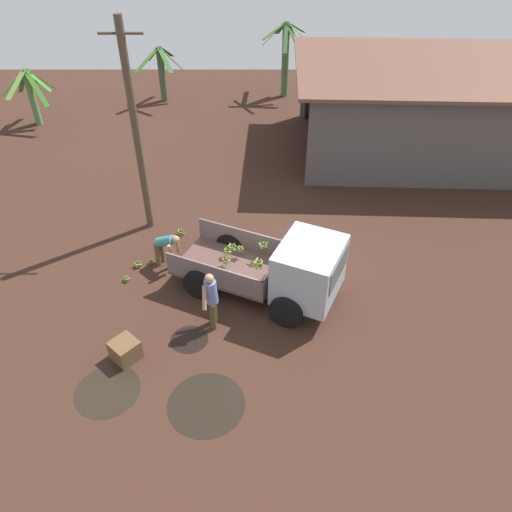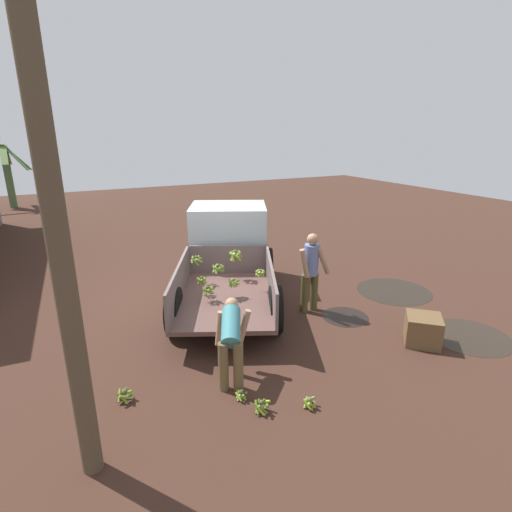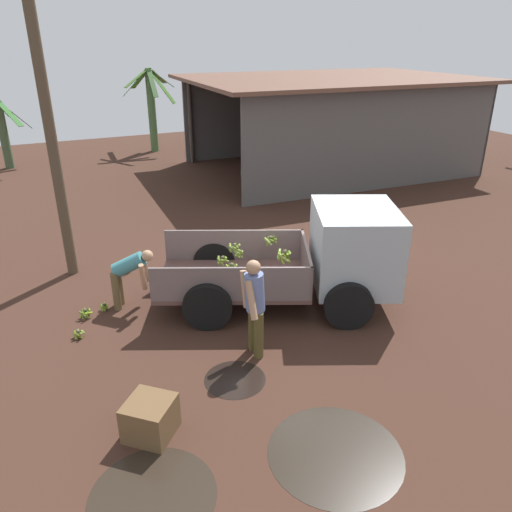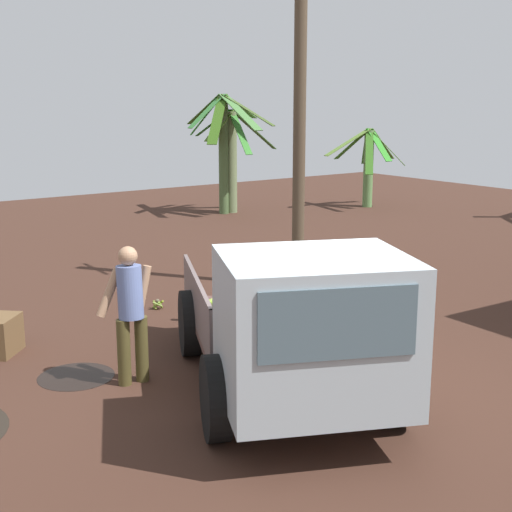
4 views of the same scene
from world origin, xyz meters
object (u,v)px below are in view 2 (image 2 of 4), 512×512
Objects in this scene: person_worker_loading at (231,337)px; banana_bunch_on_ground_0 at (262,406)px; cargo_truck at (228,247)px; banana_bunch_on_ground_3 at (125,395)px; banana_bunch_on_ground_2 at (309,402)px; wooden_crate_0 at (423,330)px; banana_bunch_on_ground_1 at (241,395)px; utility_pole at (48,179)px; person_foreground_visitor at (311,269)px.

person_worker_loading reaches higher than banana_bunch_on_ground_0.
banana_bunch_on_ground_3 is at bearing 162.63° from cargo_truck.
person_worker_loading is 5.55× the size of banana_bunch_on_ground_2.
person_worker_loading is 1.04m from banana_bunch_on_ground_0.
person_worker_loading is at bearing 81.74° from wooden_crate_0.
person_worker_loading is at bearing 4.24° from banana_bunch_on_ground_0.
wooden_crate_0 is at bearing -83.86° from banana_bunch_on_ground_0.
banana_bunch_on_ground_0 is at bearing -172.70° from cargo_truck.
banana_bunch_on_ground_0 is 0.37m from banana_bunch_on_ground_1.
banana_bunch_on_ground_3 is (0.19, 1.50, -0.60)m from person_worker_loading.
utility_pole reaches higher than banana_bunch_on_ground_2.
banana_bunch_on_ground_1 is 3.44m from wooden_crate_0.
banana_bunch_on_ground_2 is at bearing -164.46° from cargo_truck.
utility_pole reaches higher than banana_bunch_on_ground_3.
person_foreground_visitor is 9.86× the size of banana_bunch_on_ground_1.
utility_pole reaches higher than cargo_truck.
utility_pole is 29.95× the size of banana_bunch_on_ground_2.
person_foreground_visitor is 3.10m from banana_bunch_on_ground_2.
person_foreground_visitor is 2.29m from wooden_crate_0.
banana_bunch_on_ground_1 is at bearing 21.22° from banana_bunch_on_ground_0.
banana_bunch_on_ground_1 is 0.93m from banana_bunch_on_ground_2.
person_foreground_visitor is at bearing -33.59° from banana_bunch_on_ground_2.
person_foreground_visitor is at bearing -71.84° from banana_bunch_on_ground_3.
banana_bunch_on_ground_3 is at bearing 107.99° from person_worker_loading.
cargo_truck is 19.58× the size of banana_bunch_on_ground_3.
cargo_truck reaches higher than wooden_crate_0.
utility_pole is 3.78× the size of person_foreground_visitor.
banana_bunch_on_ground_1 is (0.33, -1.93, -3.05)m from utility_pole.
wooden_crate_0 is at bearing 30.52° from person_foreground_visitor.
utility_pole is 3.26m from person_worker_loading.
utility_pole is 37.29× the size of banana_bunch_on_ground_1.
utility_pole is 24.95× the size of banana_bunch_on_ground_0.
utility_pole is at bearing 153.69° from banana_bunch_on_ground_3.
cargo_truck is 28.14× the size of banana_bunch_on_ground_1.
wooden_crate_0 is (0.36, -3.30, 0.15)m from banana_bunch_on_ground_0.
wooden_crate_0 is (-3.88, -1.99, -0.73)m from cargo_truck.
wooden_crate_0 is (0.01, -3.44, 0.17)m from banana_bunch_on_ground_1.
person_foreground_visitor reaches higher than banana_bunch_on_ground_1.
person_worker_loading is at bearing -177.54° from cargo_truck.
wooden_crate_0 reaches higher than banana_bunch_on_ground_2.
banana_bunch_on_ground_1 is 1.58m from banana_bunch_on_ground_3.
wooden_crate_0 is (0.33, -5.37, -2.88)m from utility_pole.
banana_bunch_on_ground_3 is at bearing -26.31° from utility_pole.
person_worker_loading is at bearing -67.64° from utility_pole.
wooden_crate_0 reaches higher than banana_bunch_on_ground_0.
person_worker_loading is (-3.40, 1.37, -0.28)m from cargo_truck.
banana_bunch_on_ground_2 is (-0.20, -0.61, -0.01)m from banana_bunch_on_ground_0.
cargo_truck reaches higher than person_worker_loading.
banana_bunch_on_ground_3 reaches higher than banana_bunch_on_ground_1.
wooden_crate_0 is (-0.49, -3.37, -0.45)m from person_worker_loading.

